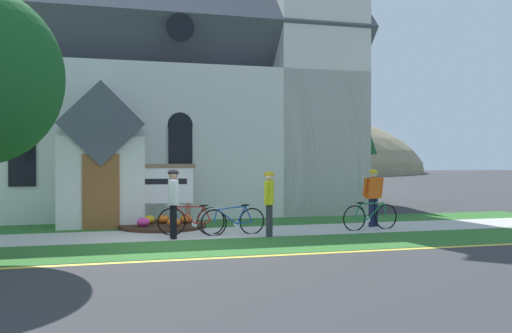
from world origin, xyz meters
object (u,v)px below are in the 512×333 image
(church_sign, at_px, (162,186))
(cyclist_in_orange_jersey, at_px, (373,193))
(cyclist_in_yellow_jersey, at_px, (269,198))
(bicycle_red, at_px, (233,221))
(roadside_conifer, at_px, (342,101))
(bicycle_white, at_px, (370,216))
(bicycle_yellow, at_px, (192,220))
(cyclist_in_red_jersey, at_px, (173,198))

(church_sign, bearing_deg, cyclist_in_orange_jersey, -15.17)
(cyclist_in_yellow_jersey, bearing_deg, church_sign, 132.20)
(bicycle_red, bearing_deg, roadside_conifer, 51.12)
(church_sign, bearing_deg, bicycle_white, -21.62)
(church_sign, distance_m, bicycle_white, 5.98)
(bicycle_yellow, relative_size, cyclist_in_orange_jersey, 1.03)
(cyclist_in_red_jersey, relative_size, roadside_conifer, 0.25)
(bicycle_red, height_order, roadside_conifer, roadside_conifer)
(cyclist_in_red_jersey, relative_size, cyclist_in_orange_jersey, 1.02)
(cyclist_in_red_jersey, bearing_deg, bicycle_red, 10.54)
(church_sign, distance_m, cyclist_in_red_jersey, 2.49)
(bicycle_yellow, bearing_deg, bicycle_white, -3.26)
(roadside_conifer, bearing_deg, cyclist_in_yellow_jersey, -123.79)
(church_sign, xyz_separation_m, cyclist_in_orange_jersey, (5.90, -1.60, -0.22))
(cyclist_in_yellow_jersey, bearing_deg, cyclist_in_red_jersey, 174.78)
(cyclist_in_yellow_jersey, distance_m, roadside_conifer, 11.30)
(cyclist_in_yellow_jersey, bearing_deg, bicycle_white, 9.56)
(bicycle_yellow, distance_m, cyclist_in_yellow_jersey, 2.10)
(bicycle_red, relative_size, cyclist_in_red_jersey, 1.02)
(cyclist_in_yellow_jersey, xyz_separation_m, cyclist_in_red_jersey, (-2.39, 0.22, 0.04))
(bicycle_red, xyz_separation_m, roadside_conifer, (6.77, 8.40, 4.17))
(bicycle_red, height_order, bicycle_white, same)
(cyclist_in_orange_jersey, bearing_deg, roadside_conifer, 72.20)
(cyclist_in_red_jersey, bearing_deg, cyclist_in_orange_jersey, 8.58)
(church_sign, xyz_separation_m, cyclist_in_yellow_jersey, (2.45, -2.70, -0.23))
(church_sign, height_order, bicycle_yellow, church_sign)
(bicycle_white, height_order, cyclist_in_yellow_jersey, cyclist_in_yellow_jersey)
(bicycle_red, relative_size, bicycle_white, 0.99)
(cyclist_in_yellow_jersey, bearing_deg, cyclist_in_orange_jersey, 17.66)
(bicycle_red, xyz_separation_m, cyclist_in_orange_jersey, (4.27, 0.59, 0.61))
(church_sign, xyz_separation_m, bicycle_red, (1.64, -2.19, -0.82))
(church_sign, height_order, cyclist_in_red_jersey, church_sign)
(cyclist_in_orange_jersey, height_order, roadside_conifer, roadside_conifer)
(church_sign, relative_size, cyclist_in_orange_jersey, 1.16)
(cyclist_in_yellow_jersey, bearing_deg, bicycle_red, 147.78)
(bicycle_red, distance_m, cyclist_in_yellow_jersey, 1.13)
(bicycle_white, bearing_deg, church_sign, 158.38)
(bicycle_yellow, distance_m, roadside_conifer, 12.01)
(church_sign, xyz_separation_m, bicycle_yellow, (0.59, -1.90, -0.81))
(roadside_conifer, bearing_deg, cyclist_in_red_jersey, -133.85)
(church_sign, xyz_separation_m, roadside_conifer, (8.41, 6.21, 3.34))
(bicycle_red, bearing_deg, cyclist_in_orange_jersey, 7.85)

